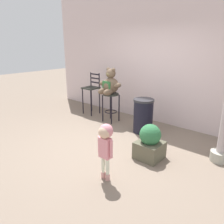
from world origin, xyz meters
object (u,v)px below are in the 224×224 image
Objects in this scene: trash_bin at (143,116)px; bar_chair_empty at (92,90)px; teddy_bear at (110,84)px; planter_with_shrub at (150,143)px; bar_stool_with_teddy at (111,101)px; child_walking at (105,140)px.

bar_chair_empty reaches higher than trash_bin.
planter_with_shrub is (1.83, -0.99, -0.70)m from teddy_bear.
bar_stool_with_teddy is at bearing 150.88° from planter_with_shrub.
bar_stool_with_teddy is at bearing 90.00° from teddy_bear.
teddy_bear reaches higher than bar_chair_empty.
teddy_bear is 1.01× the size of planter_with_shrub.
teddy_bear reaches higher than bar_stool_with_teddy.
trash_bin is (-0.62, 1.95, -0.25)m from child_walking.
bar_stool_with_teddy is at bearing 176.63° from trash_bin.
child_walking is 0.76× the size of bar_chair_empty.
bar_chair_empty is at bearing -179.36° from child_walking.
trash_bin is 1.97m from bar_chair_empty.
child_walking reaches higher than planter_with_shrub.
teddy_bear is 2.20m from planter_with_shrub.
child_walking is (1.67, -1.98, -0.35)m from teddy_bear.
trash_bin is at bearing 129.09° from planter_with_shrub.
child_walking is at bearing -50.25° from bar_stool_with_teddy.
child_walking is at bearing -99.23° from planter_with_shrub.
planter_with_shrub is at bearing -23.41° from bar_chair_empty.
bar_chair_empty is at bearing 168.02° from teddy_bear.
bar_chair_empty is at bearing 173.63° from trash_bin.
child_walking is 2.06m from trash_bin.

